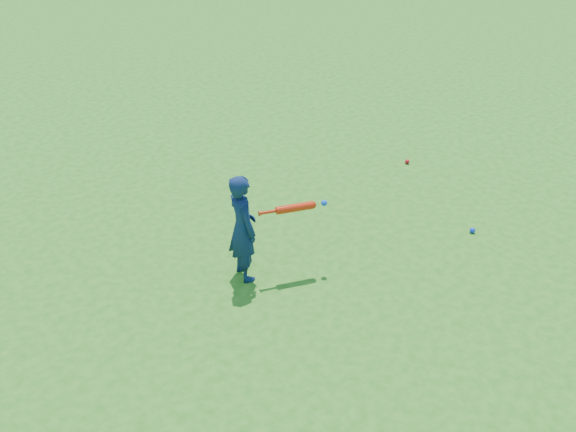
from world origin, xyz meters
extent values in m
plane|color=#266A19|center=(0.00, 0.00, 0.00)|extent=(80.00, 80.00, 0.00)
imported|color=#0F2049|center=(0.27, -0.54, 0.61)|extent=(0.37, 0.49, 1.22)
sphere|color=red|center=(3.71, 0.28, 0.03)|extent=(0.07, 0.07, 0.07)
sphere|color=#0D39ED|center=(2.94, -1.51, 0.03)|extent=(0.07, 0.07, 0.07)
cylinder|color=red|center=(0.41, -0.64, 0.78)|extent=(0.03, 0.06, 0.06)
cylinder|color=red|center=(0.50, -0.68, 0.78)|extent=(0.19, 0.10, 0.03)
cylinder|color=red|center=(0.77, -0.77, 0.78)|extent=(0.41, 0.22, 0.09)
sphere|color=red|center=(0.96, -0.84, 0.78)|extent=(0.09, 0.09, 0.09)
sphere|color=blue|center=(1.09, -0.89, 0.78)|extent=(0.07, 0.07, 0.07)
camera|label=1|loc=(-2.84, -5.34, 4.16)|focal=40.00mm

